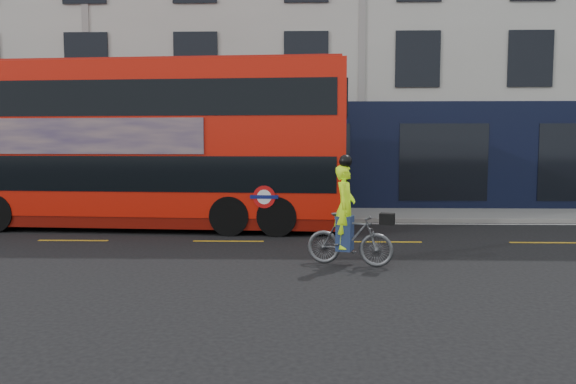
{
  "coord_description": "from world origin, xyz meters",
  "views": [
    {
      "loc": [
        -2.11,
        -12.57,
        2.5
      ],
      "look_at": [
        -2.49,
        2.05,
        1.22
      ],
      "focal_mm": 35.0,
      "sensor_mm": 36.0,
      "label": 1
    }
  ],
  "objects": [
    {
      "name": "lane_dashes",
      "position": [
        0.0,
        1.5,
        0.0
      ],
      "size": [
        58.0,
        0.12,
        0.01
      ],
      "primitive_type": null,
      "color": "#C39317",
      "rests_on": "ground"
    },
    {
      "name": "road_edge_line",
      "position": [
        0.0,
        4.7,
        0.0
      ],
      "size": [
        58.0,
        0.1,
        0.01
      ],
      "primitive_type": "cube",
      "color": "silver",
      "rests_on": "ground"
    },
    {
      "name": "cyclist",
      "position": [
        -1.17,
        -1.22,
        0.75
      ],
      "size": [
        1.86,
        1.02,
        2.26
      ],
      "rotation": [
        0.0,
        0.0,
        -0.3
      ],
      "color": "#4E5053",
      "rests_on": "ground"
    },
    {
      "name": "pavement",
      "position": [
        0.0,
        6.5,
        0.06
      ],
      "size": [
        60.0,
        3.0,
        0.12
      ],
      "primitive_type": "cube",
      "color": "gray",
      "rests_on": "ground"
    },
    {
      "name": "building_terrace",
      "position": [
        0.0,
        12.94,
        7.49
      ],
      "size": [
        50.0,
        10.07,
        15.0
      ],
      "color": "beige",
      "rests_on": "ground"
    },
    {
      "name": "bus",
      "position": [
        -6.74,
        3.8,
        2.46
      ],
      "size": [
        12.03,
        3.5,
        4.79
      ],
      "rotation": [
        0.0,
        0.0,
        -0.07
      ],
      "color": "red",
      "rests_on": "ground"
    },
    {
      "name": "kerb",
      "position": [
        0.0,
        5.0,
        0.07
      ],
      "size": [
        60.0,
        0.12,
        0.13
      ],
      "primitive_type": "cube",
      "color": "gray",
      "rests_on": "ground"
    },
    {
      "name": "ground",
      "position": [
        0.0,
        0.0,
        0.0
      ],
      "size": [
        120.0,
        120.0,
        0.0
      ],
      "primitive_type": "plane",
      "color": "black",
      "rests_on": "ground"
    }
  ]
}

